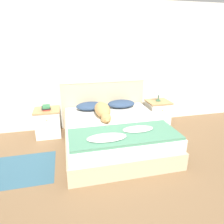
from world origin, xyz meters
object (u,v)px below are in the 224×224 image
at_px(nightstand_left, 48,122).
at_px(nightstand_right, 158,113).
at_px(pillow_right, 121,104).
at_px(table_lamp, 159,91).
at_px(bed, 115,134).
at_px(dog, 103,111).
at_px(book_stack, 46,107).
at_px(pillow_left, 90,106).

bearing_deg(nightstand_left, nightstand_right, 0.00).
relative_size(pillow_right, table_lamp, 1.94).
xyz_separation_m(bed, table_lamp, (1.17, 0.73, 0.53)).
relative_size(dog, book_stack, 3.66).
xyz_separation_m(pillow_left, table_lamp, (1.49, 0.02, 0.21)).
bearing_deg(table_lamp, nightstand_left, -179.50).
bearing_deg(dog, nightstand_left, 155.99).
bearing_deg(nightstand_left, bed, -31.45).
bearing_deg(table_lamp, nightstand_right, -90.00).
height_order(bed, table_lamp, table_lamp).
bearing_deg(table_lamp, pillow_right, -178.55).
height_order(dog, table_lamp, table_lamp).
relative_size(bed, pillow_left, 3.37).
distance_m(pillow_right, book_stack, 1.49).
height_order(bed, pillow_left, pillow_left).
relative_size(bed, nightstand_left, 3.51).
relative_size(nightstand_right, table_lamp, 1.87).
relative_size(dog, table_lamp, 2.87).
bearing_deg(pillow_left, nightstand_left, 179.95).
bearing_deg(pillow_right, bed, -114.38).
distance_m(book_stack, table_lamp, 2.34).
xyz_separation_m(nightstand_left, dog, (1.01, -0.45, 0.32)).
xyz_separation_m(pillow_left, pillow_right, (0.65, 0.00, 0.00)).
relative_size(bed, nightstand_right, 3.51).
height_order(pillow_right, dog, dog).
relative_size(bed, pillow_right, 3.37).
bearing_deg(dog, nightstand_right, 18.85).
bearing_deg(book_stack, pillow_left, 0.15).
bearing_deg(bed, pillow_right, 65.62).
xyz_separation_m(nightstand_right, table_lamp, (0.00, 0.02, 0.49)).
distance_m(nightstand_left, table_lamp, 2.39).
distance_m(pillow_left, book_stack, 0.85).
bearing_deg(nightstand_left, book_stack, -137.06).
xyz_separation_m(book_stack, table_lamp, (2.34, 0.02, 0.18)).
relative_size(nightstand_left, pillow_right, 0.96).
xyz_separation_m(nightstand_right, book_stack, (-2.34, -0.00, 0.31)).
bearing_deg(pillow_right, nightstand_left, 179.97).
height_order(pillow_left, table_lamp, table_lamp).
height_order(nightstand_right, pillow_left, pillow_left).
distance_m(nightstand_right, table_lamp, 0.49).
relative_size(pillow_right, dog, 0.68).
relative_size(nightstand_left, pillow_left, 0.96).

